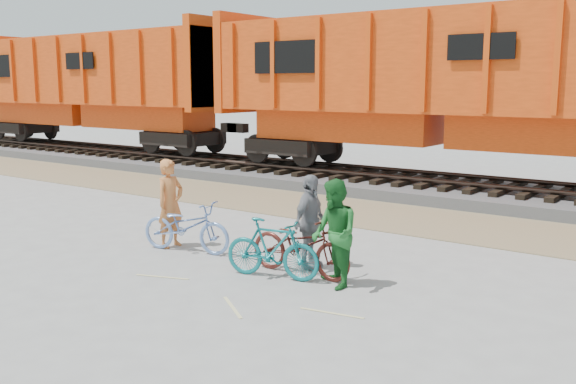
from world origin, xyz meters
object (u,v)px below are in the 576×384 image
at_px(bicycle_teal, 272,249).
at_px(person_man, 334,234).
at_px(bicycle_maroon, 300,245).
at_px(hopper_car_left, 92,84).
at_px(person_woman, 310,222).
at_px(bicycle_blue, 186,227).
at_px(person_solo, 170,203).
at_px(hopper_car_center, 448,83).

height_order(bicycle_teal, person_man, person_man).
bearing_deg(bicycle_maroon, hopper_car_left, 62.09).
bearing_deg(bicycle_maroon, person_woman, 13.69).
bearing_deg(bicycle_teal, hopper_car_left, 48.87).
xyz_separation_m(bicycle_blue, person_solo, (-0.50, 0.10, 0.35)).
height_order(hopper_car_left, bicycle_maroon, hopper_car_left).
xyz_separation_m(bicycle_teal, person_man, (1.00, 0.20, 0.33)).
distance_m(bicycle_maroon, person_solo, 2.99).
xyz_separation_m(person_man, person_woman, (-0.85, 0.60, -0.03)).
height_order(hopper_car_center, bicycle_maroon, hopper_car_center).
bearing_deg(hopper_car_left, person_man, -27.05).
xyz_separation_m(hopper_car_center, person_woman, (1.03, -8.02, -2.23)).
xyz_separation_m(bicycle_blue, bicycle_teal, (2.22, -0.37, 0.01)).
bearing_deg(person_solo, bicycle_maroon, -90.51).
bearing_deg(bicycle_maroon, person_man, -105.34).
bearing_deg(hopper_car_center, bicycle_blue, -99.07).
bearing_deg(person_woman, hopper_car_center, 0.06).
bearing_deg(person_woman, bicycle_blue, 93.08).
relative_size(person_man, person_woman, 1.04).
distance_m(bicycle_teal, person_solo, 2.78).
height_order(hopper_car_left, person_man, hopper_car_left).
distance_m(hopper_car_center, person_woman, 8.39).
relative_size(bicycle_maroon, person_man, 1.13).
xyz_separation_m(person_solo, person_man, (3.72, -0.27, -0.01)).
xyz_separation_m(hopper_car_center, bicycle_blue, (-1.35, -8.45, -2.54)).
relative_size(bicycle_blue, person_solo, 1.08).
relative_size(hopper_car_left, person_solo, 8.60).
distance_m(bicycle_blue, bicycle_teal, 2.25).
bearing_deg(bicycle_maroon, hopper_car_center, 7.28).
height_order(bicycle_teal, person_woman, person_woman).
bearing_deg(hopper_car_center, person_man, -77.73).
height_order(bicycle_blue, person_man, person_man).
bearing_deg(person_man, person_woman, -177.06).
bearing_deg(hopper_car_left, bicycle_blue, -31.75).
height_order(person_solo, person_woman, person_solo).
xyz_separation_m(hopper_car_center, bicycle_teal, (0.87, -8.82, -2.54)).
bearing_deg(hopper_car_center, bicycle_maroon, -82.38).
relative_size(bicycle_maroon, person_solo, 1.12).
distance_m(bicycle_blue, person_solo, 0.62).
bearing_deg(bicycle_maroon, bicycle_teal, 147.50).
distance_m(bicycle_maroon, person_man, 0.84).
relative_size(bicycle_teal, bicycle_maroon, 0.86).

